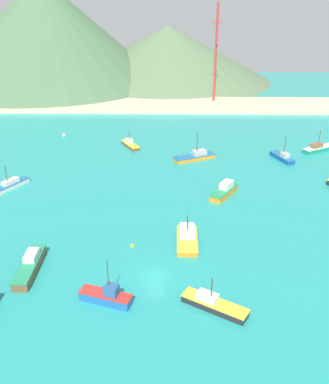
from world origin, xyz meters
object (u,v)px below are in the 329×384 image
Objects in this scene: buoy_0 at (64,135)px; fishing_boat_5 at (107,296)px; fishing_boat_3 at (282,157)px; fishing_boat_10 at (187,238)px; fishing_boat_4 at (319,148)px; fishing_boat_6 at (130,144)px; fishing_boat_2 at (7,187)px; fishing_boat_0 at (224,191)px; fishing_boat_7 at (213,304)px; fishing_boat_1 at (195,156)px; buoy_1 at (132,246)px; radio_tower at (216,54)px; fishing_boat_9 at (30,265)px.

fishing_boat_5 is at bearing -72.71° from buoy_0.
fishing_boat_3 is 0.96× the size of fishing_boat_10.
fishing_boat_5 is (-44.76, -58.42, 0.12)m from fishing_boat_4.
fishing_boat_3 is at bearing -13.49° from fishing_boat_6.
fishing_boat_2 is at bearing -95.04° from buoy_0.
fishing_boat_5 reaches higher than fishing_boat_4.
fishing_boat_0 is 1.04× the size of fishing_boat_6.
fishing_boat_6 is 0.92× the size of fishing_boat_7.
fishing_boat_6 is (-2.59, 60.97, -0.26)m from fishing_boat_5.
fishing_boat_3 is 57.00m from fishing_boat_7.
fishing_boat_3 is 44.20m from fishing_boat_10.
fishing_boat_7 is at bearing -79.75° from fishing_boat_10.
fishing_boat_4 is 73.60m from fishing_boat_5.
fishing_boat_2 is 1.29× the size of fishing_boat_10.
fishing_boat_3 is 58.83m from buoy_0.
fishing_boat_4 is 1.10× the size of fishing_boat_7.
fishing_boat_1 is 1.32× the size of fishing_boat_6.
fishing_boat_6 reaches higher than buoy_1.
radio_tower reaches higher than buoy_1.
fishing_boat_2 is 0.32× the size of radio_tower.
fishing_boat_3 is at bearing 57.70° from fishing_boat_10.
fishing_boat_5 reaches higher than fishing_boat_6.
fishing_boat_6 is at bearing 106.00° from fishing_boat_10.
fishing_boat_7 is at bearing -4.08° from fishing_boat_5.
fishing_boat_10 reaches higher than buoy_0.
fishing_boat_0 is 25.16m from buoy_1.
fishing_boat_0 is 37.02m from fishing_boat_4.
fishing_boat_10 is at bearing -59.55° from buoy_0.
fishing_boat_9 is at bearing 150.65° from fishing_boat_5.
fishing_boat_1 is at bearing 24.99° from fishing_boat_2.
fishing_boat_9 is 15.57× the size of buoy_1.
radio_tower reaches higher than fishing_boat_1.
fishing_boat_5 is 111.21m from radio_tower.
fishing_boat_2 is (-38.67, -18.02, -0.09)m from fishing_boat_1.
fishing_boat_3 reaches higher than fishing_boat_2.
radio_tower is at bearing 101.75° from fishing_boat_3.
fishing_boat_1 is 42.67m from fishing_boat_2.
fishing_boat_7 is (-4.96, -33.32, -0.26)m from fishing_boat_0.
buoy_0 is at bearing 120.45° from fishing_boat_10.
fishing_boat_6 is 55.08m from fishing_boat_9.
fishing_boat_3 is 50.46m from buoy_1.
fishing_boat_1 is 0.97× the size of fishing_boat_2.
fishing_boat_6 is 48.07m from fishing_boat_10.
fishing_boat_2 reaches higher than buoy_0.
fishing_boat_10 reaches higher than fishing_boat_7.
fishing_boat_7 reaches higher than fishing_boat_0.
fishing_boat_1 is at bearing -99.19° from radio_tower.
fishing_boat_9 is at bearing -160.27° from fishing_boat_10.
fishing_boat_3 reaches higher than fishing_boat_0.
fishing_boat_4 is at bearing 52.54° from fishing_boat_5.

